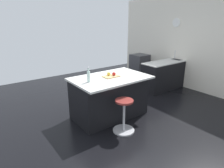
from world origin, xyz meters
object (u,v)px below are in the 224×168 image
(stool_by_window, at_px, (124,117))
(apple_red, at_px, (114,74))
(cutting_board, at_px, (111,76))
(water_bottle, at_px, (89,76))
(apple_yellow, at_px, (109,74))
(oven_range, at_px, (139,66))
(kitchen_island, at_px, (109,96))

(stool_by_window, height_order, apple_red, apple_red)
(cutting_board, relative_size, water_bottle, 1.15)
(apple_red, height_order, water_bottle, water_bottle)
(apple_red, relative_size, water_bottle, 0.26)
(stool_by_window, height_order, cutting_board, cutting_board)
(stool_by_window, distance_m, apple_yellow, 1.05)
(stool_by_window, relative_size, apple_red, 8.56)
(oven_range, height_order, water_bottle, water_bottle)
(kitchen_island, bearing_deg, apple_yellow, -105.68)
(kitchen_island, xyz_separation_m, stool_by_window, (0.17, 0.72, -0.16))
(kitchen_island, distance_m, stool_by_window, 0.76)
(oven_range, distance_m, apple_red, 3.52)
(cutting_board, distance_m, apple_red, 0.08)
(stool_by_window, relative_size, cutting_board, 1.91)
(kitchen_island, xyz_separation_m, cutting_board, (-0.04, 0.02, 0.48))
(apple_yellow, distance_m, water_bottle, 0.58)
(stool_by_window, distance_m, apple_red, 1.02)
(apple_red, bearing_deg, oven_range, -144.49)
(cutting_board, distance_m, water_bottle, 0.60)
(oven_range, distance_m, cutting_board, 3.55)
(oven_range, bearing_deg, water_bottle, 30.22)
(oven_range, xyz_separation_m, stool_by_window, (3.10, 2.71, -0.11))
(water_bottle, bearing_deg, stool_by_window, 119.53)
(cutting_board, xyz_separation_m, apple_yellow, (0.02, -0.06, 0.05))
(kitchen_island, height_order, water_bottle, water_bottle)
(kitchen_island, relative_size, water_bottle, 5.44)
(kitchen_island, distance_m, apple_red, 0.54)
(oven_range, relative_size, stool_by_window, 1.26)
(kitchen_island, relative_size, stool_by_window, 2.47)
(apple_yellow, bearing_deg, apple_red, 140.53)
(stool_by_window, bearing_deg, oven_range, -138.86)
(water_bottle, bearing_deg, apple_yellow, -171.29)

